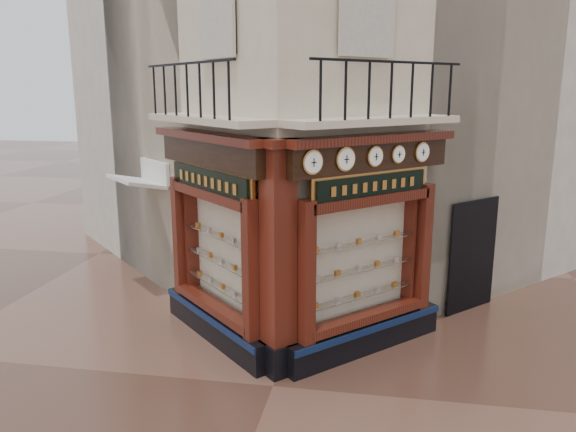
% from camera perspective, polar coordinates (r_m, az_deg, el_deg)
% --- Properties ---
extents(ground, '(80.00, 80.00, 0.00)m').
position_cam_1_polar(ground, '(9.55, -1.54, -16.89)').
color(ground, '#472B21').
rests_on(ground, ground).
extents(main_building, '(11.31, 11.31, 12.00)m').
position_cam_1_polar(main_building, '(14.44, 3.33, 17.81)').
color(main_building, beige).
rests_on(main_building, ground).
extents(neighbour_left, '(11.31, 11.31, 11.00)m').
position_cam_1_polar(neighbour_left, '(17.28, -4.19, 15.30)').
color(neighbour_left, beige).
rests_on(neighbour_left, ground).
extents(neighbour_right, '(11.31, 11.31, 11.00)m').
position_cam_1_polar(neighbour_right, '(16.80, 13.03, 15.09)').
color(neighbour_right, beige).
rests_on(neighbour_right, ground).
extents(shopfront_left, '(2.86, 2.86, 3.98)m').
position_cam_1_polar(shopfront_left, '(10.54, -7.45, -2.46)').
color(shopfront_left, black).
rests_on(shopfront_left, ground).
extents(shopfront_right, '(2.86, 2.86, 3.98)m').
position_cam_1_polar(shopfront_right, '(10.09, 8.03, -3.17)').
color(shopfront_right, black).
rests_on(shopfront_right, ground).
extents(corner_pilaster, '(0.85, 0.85, 3.98)m').
position_cam_1_polar(corner_pilaster, '(9.22, -1.00, -4.77)').
color(corner_pilaster, black).
rests_on(corner_pilaster, ground).
extents(balcony, '(5.94, 2.97, 1.03)m').
position_cam_1_polar(balcony, '(9.77, 0.04, 9.79)').
color(balcony, beige).
rests_on(balcony, ground).
extents(clock_a, '(0.31, 0.31, 0.39)m').
position_cam_1_polar(clock_a, '(8.73, 2.51, 5.48)').
color(clock_a, '#AA7B38').
rests_on(clock_a, ground).
extents(clock_b, '(0.32, 0.32, 0.40)m').
position_cam_1_polar(clock_b, '(9.15, 5.85, 5.76)').
color(clock_b, '#AA7B38').
rests_on(clock_b, ground).
extents(clock_c, '(0.28, 0.28, 0.35)m').
position_cam_1_polar(clock_c, '(9.59, 8.83, 6.00)').
color(clock_c, '#AA7B38').
rests_on(clock_c, ground).
extents(clock_d, '(0.26, 0.26, 0.32)m').
position_cam_1_polar(clock_d, '(9.98, 11.13, 6.17)').
color(clock_d, '#AA7B38').
rests_on(clock_d, ground).
extents(clock_e, '(0.29, 0.29, 0.36)m').
position_cam_1_polar(clock_e, '(10.43, 13.46, 6.33)').
color(clock_e, '#AA7B38').
rests_on(clock_e, ground).
extents(awning, '(1.71, 1.71, 0.27)m').
position_cam_1_polar(awning, '(13.87, -14.52, -7.59)').
color(awning, silver).
rests_on(awning, ground).
extents(signboard_left, '(2.17, 2.17, 0.58)m').
position_cam_1_polar(signboard_left, '(10.27, -8.01, 3.53)').
color(signboard_left, '#C08238').
rests_on(signboard_left, ground).
extents(signboard_right, '(1.92, 1.92, 0.51)m').
position_cam_1_polar(signboard_right, '(9.79, 8.54, 3.07)').
color(signboard_right, '#C08238').
rests_on(signboard_right, ground).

